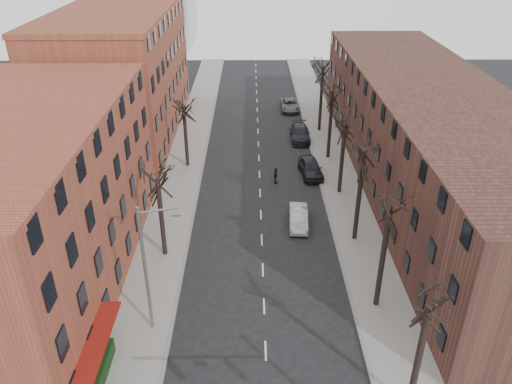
{
  "coord_description": "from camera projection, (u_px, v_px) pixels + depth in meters",
  "views": [
    {
      "loc": [
        -0.8,
        -14.0,
        23.05
      ],
      "look_at": [
        -0.46,
        20.88,
        4.0
      ],
      "focal_mm": 35.0,
      "sensor_mm": 36.0,
      "label": 1
    }
  ],
  "objects": [
    {
      "name": "pedestrian_crossing",
      "position": [
        276.0,
        176.0,
        49.33
      ],
      "size": [
        0.64,
        1.05,
        1.67
      ],
      "primitive_type": "imported",
      "rotation": [
        0.0,
        0.0,
        1.31
      ],
      "color": "black",
      "rests_on": "ground"
    },
    {
      "name": "tree_left_a",
      "position": [
        165.0,
        255.0,
        39.07
      ],
      "size": [
        5.2,
        5.2,
        9.5
      ],
      "primitive_type": null,
      "color": "black",
      "rests_on": "ground"
    },
    {
      "name": "tree_right_e",
      "position": [
        328.0,
        158.0,
        55.0
      ],
      "size": [
        5.2,
        5.2,
        10.8
      ],
      "primitive_type": null,
      "color": "black",
      "rests_on": "ground"
    },
    {
      "name": "awning_left",
      "position": [
        103.0,
        378.0,
        28.52
      ],
      "size": [
        1.2,
        7.0,
        0.15
      ],
      "primitive_type": "cube",
      "color": "maroon",
      "rests_on": "ground"
    },
    {
      "name": "tree_right_b",
      "position": [
        376.0,
        305.0,
        33.93
      ],
      "size": [
        5.2,
        5.2,
        10.8
      ],
      "primitive_type": null,
      "color": "black",
      "rests_on": "ground"
    },
    {
      "name": "sidewalk_right",
      "position": [
        333.0,
        161.0,
        54.09
      ],
      "size": [
        4.0,
        90.0,
        0.15
      ],
      "primitive_type": "cube",
      "color": "gray",
      "rests_on": "ground"
    },
    {
      "name": "parked_car_far",
      "position": [
        290.0,
        105.0,
        68.57
      ],
      "size": [
        2.42,
        5.17,
        1.43
      ],
      "primitive_type": "imported",
      "rotation": [
        0.0,
        0.0,
        0.01
      ],
      "color": "#595C60",
      "rests_on": "ground"
    },
    {
      "name": "tree_right_d",
      "position": [
        339.0,
        193.0,
        47.98
      ],
      "size": [
        5.2,
        5.2,
        10.0
      ],
      "primitive_type": null,
      "color": "black",
      "rests_on": "ground"
    },
    {
      "name": "building_right",
      "position": [
        428.0,
        136.0,
        47.41
      ],
      "size": [
        12.0,
        50.0,
        10.0
      ],
      "primitive_type": "cube",
      "color": "#4D2E24",
      "rests_on": "ground"
    },
    {
      "name": "parked_car_mid",
      "position": [
        300.0,
        133.0,
        59.24
      ],
      "size": [
        2.29,
        5.48,
        1.58
      ],
      "primitive_type": "imported",
      "rotation": [
        0.0,
        0.0,
        -0.01
      ],
      "color": "black",
      "rests_on": "ground"
    },
    {
      "name": "tree_right_c",
      "position": [
        354.0,
        239.0,
        40.95
      ],
      "size": [
        5.2,
        5.2,
        11.6
      ],
      "primitive_type": null,
      "color": "black",
      "rests_on": "ground"
    },
    {
      "name": "building_left_near",
      "position": [
        26.0,
        209.0,
        33.49
      ],
      "size": [
        12.0,
        26.0,
        12.0
      ],
      "primitive_type": "cube",
      "color": "brown",
      "rests_on": "ground"
    },
    {
      "name": "streetlight",
      "position": [
        148.0,
        265.0,
        29.65
      ],
      "size": [
        2.45,
        0.22,
        9.03
      ],
      "color": "slate",
      "rests_on": "ground"
    },
    {
      "name": "building_left_far",
      "position": [
        122.0,
        76.0,
        58.46
      ],
      "size": [
        12.0,
        28.0,
        14.0
      ],
      "primitive_type": "cube",
      "color": "brown",
      "rests_on": "ground"
    },
    {
      "name": "sidewalk_left",
      "position": [
        185.0,
        162.0,
        53.95
      ],
      "size": [
        4.0,
        90.0,
        0.15
      ],
      "primitive_type": "cube",
      "color": "gray",
      "rests_on": "ground"
    },
    {
      "name": "parked_car_near",
      "position": [
        311.0,
        168.0,
        50.89
      ],
      "size": [
        2.5,
        5.18,
        1.71
      ],
      "primitive_type": "imported",
      "rotation": [
        0.0,
        0.0,
        0.1
      ],
      "color": "black",
      "rests_on": "ground"
    },
    {
      "name": "tree_right_f",
      "position": [
        319.0,
        131.0,
        62.02
      ],
      "size": [
        5.2,
        5.2,
        11.6
      ],
      "primitive_type": null,
      "color": "black",
      "rests_on": "ground"
    },
    {
      "name": "silver_sedan",
      "position": [
        299.0,
        217.0,
        42.6
      ],
      "size": [
        1.78,
        4.46,
        1.44
      ],
      "primitive_type": "imported",
      "rotation": [
        0.0,
        0.0,
        -0.06
      ],
      "color": "#A9ACB0",
      "rests_on": "ground"
    },
    {
      "name": "tree_left_b",
      "position": [
        188.0,
        166.0,
        53.11
      ],
      "size": [
        5.2,
        5.2,
        9.5
      ],
      "primitive_type": null,
      "color": "black",
      "rests_on": "ground"
    }
  ]
}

